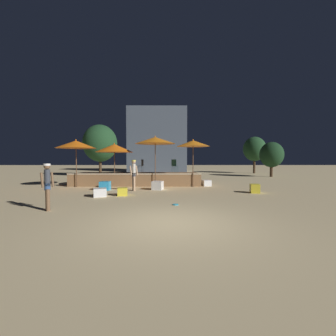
{
  "coord_description": "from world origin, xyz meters",
  "views": [
    {
      "loc": [
        -0.08,
        -6.2,
        1.79
      ],
      "look_at": [
        0.0,
        7.22,
        1.25
      ],
      "focal_mm": 24.0,
      "sensor_mm": 36.0,
      "label": 1
    }
  ],
  "objects_px": {
    "patio_umbrella_0": "(76,144)",
    "cube_seat_4": "(255,189)",
    "cube_seat_5": "(206,183)",
    "person_1": "(47,185)",
    "background_tree_2": "(100,143)",
    "background_tree_1": "(272,155)",
    "cube_seat_2": "(100,192)",
    "bistro_chair_0": "(174,165)",
    "background_tree_0": "(254,149)",
    "bistro_chair_1": "(141,165)",
    "cube_seat_1": "(122,192)",
    "person_0": "(134,173)",
    "patio_umbrella_2": "(114,148)",
    "patio_umbrella_3": "(193,143)",
    "patio_umbrella_1": "(155,140)",
    "cube_seat_3": "(158,185)",
    "frisbee_disc": "(176,205)",
    "cube_seat_0": "(105,186)"
  },
  "relations": [
    {
      "from": "bistro_chair_1",
      "to": "bistro_chair_0",
      "type": "bearing_deg",
      "value": 62.21
    },
    {
      "from": "background_tree_2",
      "to": "cube_seat_4",
      "type": "bearing_deg",
      "value": -45.57
    },
    {
      "from": "patio_umbrella_3",
      "to": "cube_seat_2",
      "type": "height_order",
      "value": "patio_umbrella_3"
    },
    {
      "from": "person_1",
      "to": "bistro_chair_1",
      "type": "relative_size",
      "value": 1.82
    },
    {
      "from": "cube_seat_2",
      "to": "cube_seat_4",
      "type": "relative_size",
      "value": 1.39
    },
    {
      "from": "cube_seat_4",
      "to": "person_1",
      "type": "bearing_deg",
      "value": -155.58
    },
    {
      "from": "person_1",
      "to": "background_tree_1",
      "type": "xyz_separation_m",
      "value": [
        14.64,
        14.68,
        1.31
      ]
    },
    {
      "from": "cube_seat_4",
      "to": "cube_seat_5",
      "type": "relative_size",
      "value": 0.82
    },
    {
      "from": "cube_seat_0",
      "to": "frisbee_disc",
      "type": "xyz_separation_m",
      "value": [
        3.9,
        -4.23,
        -0.23
      ]
    },
    {
      "from": "patio_umbrella_0",
      "to": "cube_seat_4",
      "type": "distance_m",
      "value": 11.0
    },
    {
      "from": "patio_umbrella_1",
      "to": "patio_umbrella_3",
      "type": "bearing_deg",
      "value": 2.3
    },
    {
      "from": "patio_umbrella_0",
      "to": "bistro_chair_0",
      "type": "bearing_deg",
      "value": 10.35
    },
    {
      "from": "frisbee_disc",
      "to": "patio_umbrella_1",
      "type": "bearing_deg",
      "value": 100.79
    },
    {
      "from": "patio_umbrella_1",
      "to": "background_tree_1",
      "type": "bearing_deg",
      "value": 35.97
    },
    {
      "from": "bistro_chair_1",
      "to": "background_tree_2",
      "type": "bearing_deg",
      "value": -173.45
    },
    {
      "from": "patio_umbrella_3",
      "to": "frisbee_disc",
      "type": "xyz_separation_m",
      "value": [
        -1.35,
        -5.71,
        -2.77
      ]
    },
    {
      "from": "cube_seat_1",
      "to": "person_0",
      "type": "bearing_deg",
      "value": 79.5
    },
    {
      "from": "patio_umbrella_0",
      "to": "cube_seat_4",
      "type": "relative_size",
      "value": 5.71
    },
    {
      "from": "background_tree_0",
      "to": "background_tree_2",
      "type": "height_order",
      "value": "background_tree_2"
    },
    {
      "from": "cube_seat_4",
      "to": "background_tree_0",
      "type": "height_order",
      "value": "background_tree_0"
    },
    {
      "from": "patio_umbrella_3",
      "to": "cube_seat_2",
      "type": "xyz_separation_m",
      "value": [
        -4.88,
        -3.71,
        -2.59
      ]
    },
    {
      "from": "patio_umbrella_0",
      "to": "cube_seat_2",
      "type": "xyz_separation_m",
      "value": [
        2.57,
        -3.65,
        -2.52
      ]
    },
    {
      "from": "patio_umbrella_1",
      "to": "background_tree_0",
      "type": "relative_size",
      "value": 0.71
    },
    {
      "from": "bistro_chair_0",
      "to": "background_tree_1",
      "type": "relative_size",
      "value": 0.26
    },
    {
      "from": "cube_seat_5",
      "to": "bistro_chair_1",
      "type": "bearing_deg",
      "value": 170.83
    },
    {
      "from": "patio_umbrella_0",
      "to": "background_tree_0",
      "type": "relative_size",
      "value": 0.67
    },
    {
      "from": "bistro_chair_1",
      "to": "patio_umbrella_2",
      "type": "bearing_deg",
      "value": -84.58
    },
    {
      "from": "cube_seat_0",
      "to": "bistro_chair_0",
      "type": "bearing_deg",
      "value": 32.17
    },
    {
      "from": "patio_umbrella_1",
      "to": "person_0",
      "type": "relative_size",
      "value": 1.87
    },
    {
      "from": "patio_umbrella_2",
      "to": "bistro_chair_0",
      "type": "xyz_separation_m",
      "value": [
        3.91,
        0.94,
        -1.08
      ]
    },
    {
      "from": "patio_umbrella_3",
      "to": "background_tree_2",
      "type": "distance_m",
      "value": 12.66
    },
    {
      "from": "background_tree_2",
      "to": "background_tree_1",
      "type": "bearing_deg",
      "value": -3.76
    },
    {
      "from": "cube_seat_3",
      "to": "frisbee_disc",
      "type": "xyz_separation_m",
      "value": [
        0.87,
        -4.36,
        -0.23
      ]
    },
    {
      "from": "patio_umbrella_0",
      "to": "frisbee_disc",
      "type": "distance_m",
      "value": 8.74
    },
    {
      "from": "cube_seat_0",
      "to": "bistro_chair_1",
      "type": "bearing_deg",
      "value": 55.63
    },
    {
      "from": "person_1",
      "to": "cube_seat_2",
      "type": "bearing_deg",
      "value": -51.83
    },
    {
      "from": "cube_seat_2",
      "to": "background_tree_2",
      "type": "bearing_deg",
      "value": 106.31
    },
    {
      "from": "patio_umbrella_0",
      "to": "bistro_chair_1",
      "type": "bearing_deg",
      "value": 16.78
    },
    {
      "from": "cube_seat_1",
      "to": "person_1",
      "type": "xyz_separation_m",
      "value": [
        -1.96,
        -3.2,
        0.71
      ]
    },
    {
      "from": "cube_seat_3",
      "to": "background_tree_2",
      "type": "xyz_separation_m",
      "value": [
        -6.44,
        10.56,
        3.18
      ]
    },
    {
      "from": "cube_seat_4",
      "to": "frisbee_disc",
      "type": "distance_m",
      "value": 5.29
    },
    {
      "from": "patio_umbrella_2",
      "to": "bistro_chair_1",
      "type": "bearing_deg",
      "value": 31.76
    },
    {
      "from": "cube_seat_3",
      "to": "background_tree_0",
      "type": "bearing_deg",
      "value": 52.49
    },
    {
      "from": "background_tree_2",
      "to": "cube_seat_0",
      "type": "bearing_deg",
      "value": -72.28
    },
    {
      "from": "background_tree_0",
      "to": "background_tree_2",
      "type": "distance_m",
      "value": 18.49
    },
    {
      "from": "patio_umbrella_0",
      "to": "background_tree_2",
      "type": "bearing_deg",
      "value": 97.46
    },
    {
      "from": "cube_seat_1",
      "to": "person_0",
      "type": "relative_size",
      "value": 0.32
    },
    {
      "from": "patio_umbrella_2",
      "to": "person_1",
      "type": "relative_size",
      "value": 1.73
    },
    {
      "from": "patio_umbrella_0",
      "to": "bistro_chair_0",
      "type": "relative_size",
      "value": 3.38
    },
    {
      "from": "cube_seat_4",
      "to": "person_1",
      "type": "relative_size",
      "value": 0.33
    }
  ]
}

